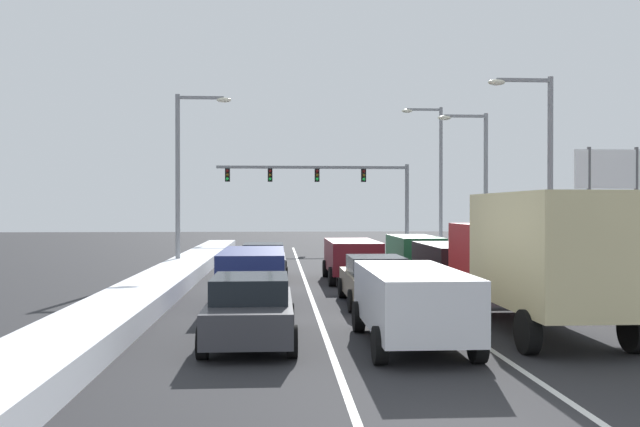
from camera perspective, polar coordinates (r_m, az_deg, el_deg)
name	(u,v)px	position (r m, az deg, el deg)	size (l,w,h in m)	color
ground_plane	(356,291)	(24.35, 3.06, -6.61)	(120.00, 120.00, 0.00)	#28282B
lane_stripe_between_right_lane_and_center_lane	(384,278)	(28.55, 5.53, -5.56)	(0.14, 44.37, 0.01)	silver
lane_stripe_between_center_lane_and_left_lane	(304,279)	(28.22, -1.34, -5.63)	(0.14, 44.37, 0.01)	silver
snow_bank_right_shoulder	(506,272)	(29.82, 15.67, -4.81)	(1.62, 44.37, 0.53)	white
snow_bank_left_shoulder	(178,273)	(28.48, -12.10, -4.99)	(1.93, 44.37, 0.59)	white
box_truck_right_lane_nearest	(536,254)	(16.99, 18.01, -3.28)	(2.53, 7.20, 3.36)	maroon
suv_black_right_lane_second	(451,262)	(24.89, 11.19, -4.11)	(2.16, 4.90, 1.67)	black
suv_green_right_lane_third	(415,250)	(31.77, 8.10, -3.11)	(2.16, 4.90, 1.67)	#1E5633
suv_white_center_lane_nearest	(411,299)	(14.75, 7.84, -7.29)	(2.16, 4.90, 1.67)	silver
sedan_tan_center_lane_second	(375,280)	(20.86, 4.76, -5.69)	(2.00, 4.50, 1.51)	#937F60
suv_maroon_center_lane_third	(352,256)	(27.34, 2.75, -3.69)	(2.16, 4.90, 1.67)	maroon
sedan_charcoal_left_lane_nearest	(251,309)	(15.00, -5.96, -8.12)	(2.00, 4.50, 1.51)	#38383D
suv_navy_left_lane_second	(253,271)	(21.11, -5.77, -4.93)	(2.16, 4.90, 1.67)	navy
sedan_gray_left_lane_third	(264,261)	(28.21, -4.86, -4.08)	(2.00, 4.50, 1.51)	slate
traffic_light_gantry	(335,182)	(48.40, 1.30, 2.71)	(14.00, 0.47, 6.20)	slate
street_lamp_right_near	(542,160)	(28.13, 18.44, 4.39)	(2.66, 0.36, 8.26)	gray
street_lamp_right_mid	(479,174)	(35.69, 13.45, 3.30)	(2.66, 0.36, 7.93)	gray
street_lamp_right_far	(436,168)	(43.42, 9.90, 3.85)	(2.66, 0.36, 9.46)	gray
street_lamp_left_mid	(185,166)	(32.54, -11.47, 4.04)	(2.66, 0.36, 8.44)	gray
roadside_sign_right	(613,183)	(29.81, 23.77, 2.39)	(3.20, 0.16, 5.50)	#59595B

